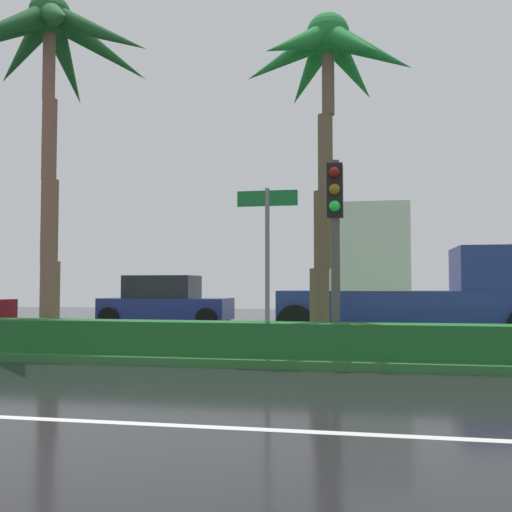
% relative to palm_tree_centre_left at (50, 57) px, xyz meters
% --- Properties ---
extents(ground_plane, '(90.00, 42.00, 0.10)m').
position_rel_palm_tree_centre_left_xyz_m(ground_plane, '(3.12, 1.23, -6.43)').
color(ground_plane, black).
extents(near_lane_divider_stripe, '(81.00, 0.14, 0.01)m').
position_rel_palm_tree_centre_left_xyz_m(near_lane_divider_stripe, '(3.12, -5.77, -6.38)').
color(near_lane_divider_stripe, white).
rests_on(near_lane_divider_stripe, ground_plane).
extents(median_strip, '(85.50, 4.00, 0.15)m').
position_rel_palm_tree_centre_left_xyz_m(median_strip, '(3.12, 0.23, -6.30)').
color(median_strip, '#2D6B33').
rests_on(median_strip, ground_plane).
extents(median_hedge, '(76.50, 0.70, 0.60)m').
position_rel_palm_tree_centre_left_xyz_m(median_hedge, '(3.12, -1.17, -5.93)').
color(median_hedge, '#1E6028').
rests_on(median_hedge, median_strip).
extents(palm_tree_centre_left, '(4.67, 4.55, 7.62)m').
position_rel_palm_tree_centre_left_xyz_m(palm_tree_centre_left, '(0.00, 0.00, 0.00)').
color(palm_tree_centre_left, brown).
rests_on(palm_tree_centre_left, median_strip).
extents(palm_tree_centre, '(3.70, 3.34, 6.95)m').
position_rel_palm_tree_centre_left_xyz_m(palm_tree_centre, '(5.96, 0.60, -0.61)').
color(palm_tree_centre, brown).
rests_on(palm_tree_centre, median_strip).
extents(traffic_signal_median_right, '(0.28, 0.43, 3.51)m').
position_rel_palm_tree_centre_left_xyz_m(traffic_signal_median_right, '(6.20, -0.91, -3.81)').
color(traffic_signal_median_right, '#4C4C47').
rests_on(traffic_signal_median_right, median_strip).
extents(street_name_sign, '(1.10, 0.08, 3.00)m').
position_rel_palm_tree_centre_left_xyz_m(street_name_sign, '(5.00, -1.15, -4.30)').
color(street_name_sign, slate).
rests_on(street_name_sign, median_strip).
extents(car_in_traffic_second, '(4.30, 2.02, 1.72)m').
position_rel_palm_tree_centre_left_xyz_m(car_in_traffic_second, '(0.02, 7.39, -5.55)').
color(car_in_traffic_second, navy).
rests_on(car_in_traffic_second, ground_plane).
extents(box_truck_lead, '(6.40, 2.64, 3.46)m').
position_rel_palm_tree_centre_left_xyz_m(box_truck_lead, '(7.60, 4.20, -4.83)').
color(box_truck_lead, navy).
rests_on(box_truck_lead, ground_plane).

